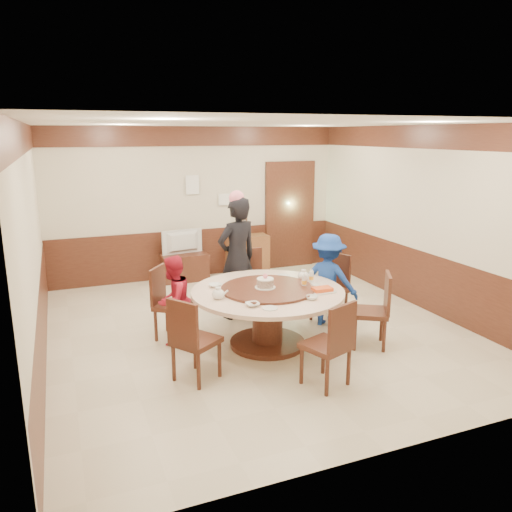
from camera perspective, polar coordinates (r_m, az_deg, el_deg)
name	(u,v)px	position (r m, az deg, el deg)	size (l,w,h in m)	color
room	(257,254)	(6.76, 0.13, 0.19)	(6.00, 6.04, 2.84)	beige
banquet_table	(268,306)	(6.39, 1.34, -5.74)	(1.94, 1.94, 0.78)	#472116
chair_0	(330,300)	(7.42, 8.42, -4.95)	(0.58, 0.58, 0.97)	#472116
chair_1	(254,294)	(7.61, -0.24, -4.31)	(0.45, 0.46, 0.97)	#472116
chair_2	(172,316)	(6.81, -9.58, -6.73)	(0.62, 0.61, 0.97)	#472116
chair_3	(195,354)	(5.65, -6.97, -11.05)	(0.61, 0.61, 0.97)	#472116
chair_4	(327,359)	(5.55, 8.12, -11.57)	(0.56, 0.57, 0.97)	#472116
chair_5	(371,323)	(6.62, 12.98, -7.50)	(0.61, 0.60, 0.97)	#472116
person_standing	(237,258)	(7.29, -2.16, -0.25)	(0.66, 0.43, 1.80)	black
person_red	(173,300)	(6.54, -9.43, -5.00)	(0.57, 0.44, 1.17)	#B4182D
person_blue	(328,280)	(7.12, 8.24, -2.74)	(0.85, 0.49, 1.32)	navy
birthday_cake	(265,283)	(6.29, 1.06, -3.10)	(0.26, 0.26, 0.18)	white
teapot_left	(218,294)	(5.98, -4.34, -4.37)	(0.17, 0.15, 0.13)	white
teapot_right	(303,276)	(6.75, 5.44, -2.26)	(0.17, 0.15, 0.13)	white
bowl_0	(215,285)	(6.46, -4.69, -3.36)	(0.16, 0.16, 0.04)	white
bowl_1	(312,298)	(5.99, 6.40, -4.76)	(0.14, 0.14, 0.05)	white
bowl_2	(252,304)	(5.73, -0.41, -5.56)	(0.16, 0.16, 0.04)	white
bowl_3	(315,285)	(6.48, 6.79, -3.36)	(0.12, 0.12, 0.04)	white
saucer_near	(270,308)	(5.66, 1.60, -5.98)	(0.18, 0.18, 0.01)	white
saucer_far	(283,276)	(6.93, 3.15, -2.25)	(0.18, 0.18, 0.01)	white
shrimp_platter	(322,290)	(6.27, 7.58, -3.89)	(0.30, 0.20, 0.06)	white
bottle_0	(304,282)	(6.42, 5.53, -2.92)	(0.06, 0.06, 0.16)	silver
bottle_1	(311,277)	(6.63, 6.35, -2.41)	(0.06, 0.06, 0.16)	silver
tv_stand	(185,267)	(9.39, -8.16, -1.26)	(0.85, 0.45, 0.50)	#472116
television	(184,242)	(9.28, -8.26, 1.57)	(0.78, 0.10, 0.45)	gray
side_cabinet	(247,254)	(9.75, -1.00, 0.19)	(0.80, 0.40, 0.75)	brown
thermos	(244,226)	(9.61, -1.41, 3.43)	(0.15, 0.15, 0.38)	silver
notice_left	(192,185)	(9.38, -7.27, 8.07)	(0.25, 0.00, 0.35)	white
notice_right	(226,199)	(9.60, -3.44, 6.48)	(0.30, 0.00, 0.22)	white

